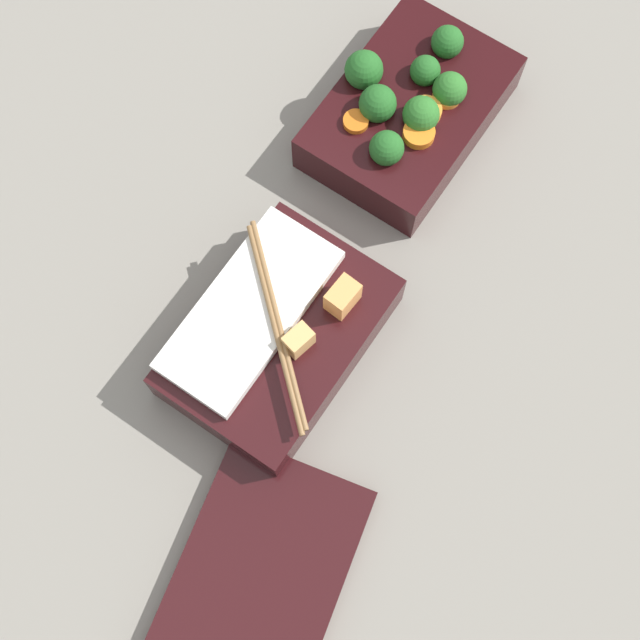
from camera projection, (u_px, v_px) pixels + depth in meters
name	position (u px, v px, depth m)	size (l,w,h in m)	color
ground_plane	(351.00, 247.00, 0.85)	(3.00, 3.00, 0.00)	gray
bento_tray_vegetable	(409.00, 109.00, 0.86)	(0.20, 0.14, 0.08)	black
bento_tray_rice	(276.00, 334.00, 0.79)	(0.20, 0.15, 0.08)	black
bento_lid	(261.00, 575.00, 0.74)	(0.20, 0.13, 0.02)	black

